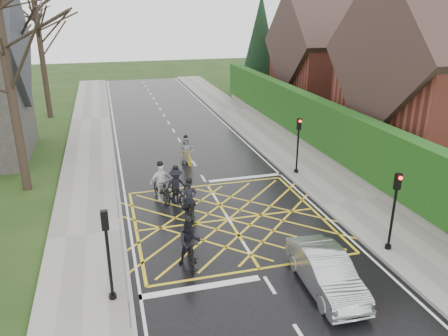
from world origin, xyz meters
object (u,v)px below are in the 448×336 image
cyclist_mid (176,190)px  car (326,272)px  cyclist_back (190,247)px  cyclist_rear (190,205)px  cyclist_lead (186,154)px  cyclist_front (161,186)px

cyclist_mid → car: bearing=-82.6°
cyclist_back → cyclist_mid: cyclist_mid is taller
cyclist_rear → cyclist_lead: cyclist_rear is taller
cyclist_back → cyclist_front: (-0.25, 5.77, 0.03)m
cyclist_mid → cyclist_back: bearing=-111.4°
cyclist_rear → cyclist_front: 2.36m
cyclist_lead → car: 13.50m
cyclist_back → cyclist_lead: 10.88m
cyclist_back → car: cyclist_back is taller
cyclist_mid → car: (3.60, -7.93, -0.04)m
cyclist_back → cyclist_mid: size_ratio=0.93×
car → cyclist_mid: bearing=116.7°
cyclist_front → car: cyclist_front is taller
cyclist_lead → car: bearing=-88.5°
cyclist_front → cyclist_lead: bearing=52.2°
cyclist_rear → cyclist_mid: (-0.31, 1.69, 0.08)m
cyclist_rear → car: cyclist_rear is taller
cyclist_rear → cyclist_back: cyclist_rear is taller
cyclist_lead → cyclist_back: bearing=-107.6°
cyclist_mid → cyclist_front: 0.81m
cyclist_lead → car: cyclist_lead is taller
car → cyclist_back: bearing=149.1°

